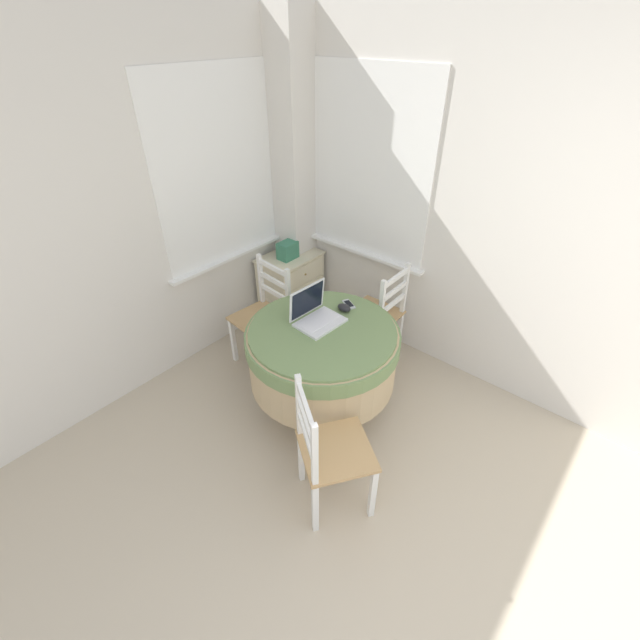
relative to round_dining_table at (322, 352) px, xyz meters
The scene contains 10 objects.
corner_room_shell 0.77m from the round_dining_table, 34.14° to the left, with size 4.43×5.00×2.55m.
round_dining_table is the anchor object (origin of this frame).
laptop 0.27m from the round_dining_table, 65.39° to the left, with size 0.33×0.28×0.25m.
computer_mouse 0.35m from the round_dining_table, ahead, with size 0.07×0.10×0.05m.
cell_phone 0.41m from the round_dining_table, ahead, with size 0.10×0.13×0.01m.
dining_chair_near_back_window 0.76m from the round_dining_table, 79.78° to the left, with size 0.42×0.43×0.89m.
dining_chair_near_right_window 0.75m from the round_dining_table, ahead, with size 0.40×0.40×0.89m.
dining_chair_camera_near 0.76m from the round_dining_table, 137.01° to the right, with size 0.55×0.55×0.89m.
corner_cabinet 1.31m from the round_dining_table, 53.63° to the left, with size 0.57×0.40×0.64m.
storage_box 1.27m from the round_dining_table, 54.64° to the left, with size 0.17×0.12×0.15m.
Camera 1 is at (-0.67, 0.40, 2.43)m, focal length 24.00 mm.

